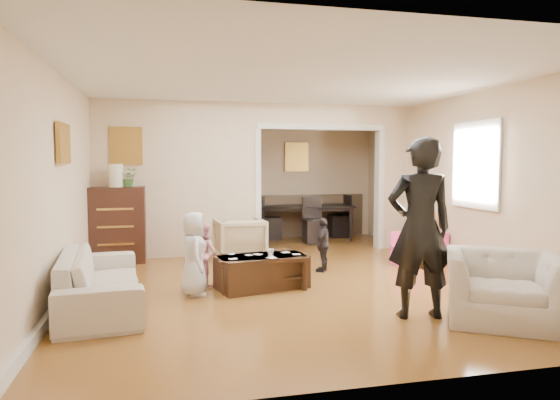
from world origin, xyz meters
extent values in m
plane|color=#A7692B|center=(0.00, 0.00, 0.00)|extent=(7.00, 7.00, 0.00)
cube|color=beige|center=(-1.38, 1.80, 1.30)|extent=(2.75, 0.18, 2.60)
cube|color=beige|center=(2.48, 1.80, 1.30)|extent=(0.55, 0.18, 2.60)
cube|color=beige|center=(1.10, 1.80, 2.42)|extent=(2.22, 0.18, 0.35)
cube|color=white|center=(2.73, -0.40, 1.55)|extent=(0.03, 0.95, 1.10)
cube|color=brown|center=(-2.20, 1.70, 1.85)|extent=(0.45, 0.03, 0.55)
cube|color=brown|center=(-2.71, -0.60, 1.80)|extent=(0.03, 0.55, 0.40)
cube|color=brown|center=(1.10, 3.44, 1.70)|extent=(0.45, 0.03, 0.55)
imported|color=beige|center=(-2.30, -1.02, 0.31)|extent=(1.04, 2.17, 0.61)
imported|color=tan|center=(-0.45, 1.13, 0.35)|extent=(0.80, 0.82, 0.70)
imported|color=beige|center=(1.66, -2.44, 0.34)|extent=(1.38, 1.34, 0.69)
cube|color=#34180F|center=(-2.35, 1.50, 0.60)|extent=(0.87, 0.49, 1.20)
cylinder|color=#F6EFC9|center=(-2.35, 1.50, 1.38)|extent=(0.22, 0.22, 0.36)
imported|color=#437333|center=(-2.15, 1.50, 1.34)|extent=(0.26, 0.23, 0.29)
cube|color=#341C10|center=(-0.42, -0.61, 0.21)|extent=(1.21, 0.80, 0.42)
imported|color=silver|center=(-0.32, -0.66, 0.46)|extent=(0.11, 0.11, 0.09)
cube|color=#F84188|center=(2.44, 0.45, 0.24)|extent=(0.55, 0.55, 0.49)
cube|color=gold|center=(2.56, 0.55, 0.64)|extent=(0.21, 0.09, 0.30)
cylinder|color=#23B3B2|center=(2.34, 0.40, 0.53)|extent=(0.08, 0.08, 0.08)
cube|color=red|center=(2.32, 0.57, 0.51)|extent=(0.10, 0.09, 0.05)
imported|color=silver|center=(2.49, 0.33, 0.51)|extent=(0.22, 0.22, 0.05)
imported|color=black|center=(1.25, 3.26, 0.35)|extent=(2.19, 1.52, 0.70)
imported|color=black|center=(0.92, -2.13, 0.92)|extent=(0.73, 0.53, 1.84)
imported|color=silver|center=(-1.27, -0.76, 0.50)|extent=(0.35, 0.51, 1.00)
imported|color=pink|center=(-1.12, -0.31, 0.41)|extent=(0.48, 0.50, 0.82)
imported|color=black|center=(0.63, 0.14, 0.39)|extent=(0.43, 0.48, 0.79)
cube|color=white|center=(-0.08, -0.47, 0.42)|extent=(0.12, 0.11, 0.00)
cube|color=white|center=(-0.46, -0.53, 0.42)|extent=(0.13, 0.13, 0.00)
cube|color=white|center=(0.02, -0.64, 0.42)|extent=(0.10, 0.08, 0.00)
cube|color=white|center=(-0.58, -0.55, 0.42)|extent=(0.10, 0.11, 0.00)
cube|color=white|center=(-0.33, -0.79, 0.42)|extent=(0.14, 0.14, 0.00)
cube|color=white|center=(-0.78, -0.42, 0.42)|extent=(0.10, 0.11, 0.00)
cube|color=white|center=(-0.32, -0.70, 0.42)|extent=(0.08, 0.09, 0.00)
cube|color=white|center=(-0.80, -0.76, 0.42)|extent=(0.12, 0.10, 0.00)
camera|label=1|loc=(-1.58, -6.66, 1.58)|focal=31.80mm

